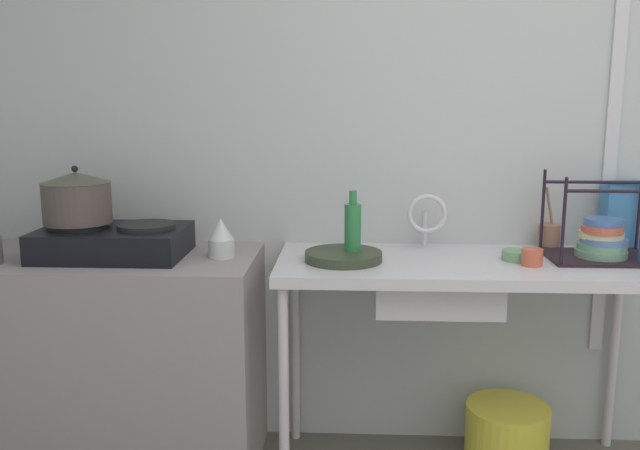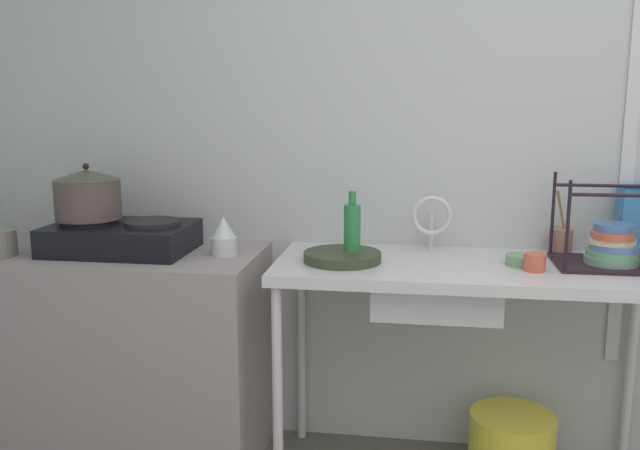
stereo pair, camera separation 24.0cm
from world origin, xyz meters
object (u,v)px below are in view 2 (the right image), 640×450
(dish_rack, at_px, (612,248))
(small_bowl_on_drainboard, at_px, (522,260))
(frying_pan, at_px, (342,257))
(faucet, at_px, (432,218))
(cup_by_rack, at_px, (535,262))
(utensil_jar, at_px, (561,241))
(sink_basin, at_px, (435,286))
(bottle_by_sink, at_px, (352,231))
(cereal_box, at_px, (639,221))
(stove, at_px, (122,237))
(bucket_on_floor, at_px, (511,446))
(percolator, at_px, (224,237))
(pot_on_left_burner, at_px, (88,194))

(dish_rack, relative_size, small_bowl_on_drainboard, 3.37)
(frying_pan, bearing_deg, faucet, 30.86)
(cup_by_rack, distance_m, utensil_jar, 0.31)
(sink_basin, relative_size, small_bowl_on_drainboard, 3.90)
(cup_by_rack, bearing_deg, sink_basin, 168.86)
(sink_basin, xyz_separation_m, bottle_by_sink, (-0.30, -0.01, 0.19))
(bottle_by_sink, relative_size, cereal_box, 0.96)
(stove, relative_size, utensil_jar, 2.17)
(frying_pan, height_order, bucket_on_floor, frying_pan)
(percolator, bearing_deg, bottle_by_sink, -1.80)
(faucet, height_order, small_bowl_on_drainboard, faucet)
(bucket_on_floor, bearing_deg, pot_on_left_burner, -178.44)
(faucet, xyz_separation_m, frying_pan, (-0.32, -0.19, -0.12))
(utensil_jar, bearing_deg, bottle_by_sink, -163.51)
(faucet, relative_size, cup_by_rack, 3.00)
(dish_rack, bearing_deg, percolator, -178.57)
(dish_rack, relative_size, utensil_jar, 1.56)
(sink_basin, xyz_separation_m, cereal_box, (0.74, 0.22, 0.22))
(sink_basin, relative_size, bottle_by_sink, 1.74)
(pot_on_left_burner, distance_m, sink_basin, 1.35)
(cereal_box, xyz_separation_m, utensil_jar, (-0.28, -0.01, -0.08))
(pot_on_left_burner, distance_m, dish_rack, 1.92)
(pot_on_left_burner, xyz_separation_m, percolator, (0.53, 0.00, -0.15))
(stove, xyz_separation_m, pot_on_left_burner, (-0.13, 0.00, 0.16))
(dish_rack, distance_m, utensil_jar, 0.22)
(stove, height_order, pot_on_left_burner, pot_on_left_burner)
(dish_rack, distance_m, small_bowl_on_drainboard, 0.31)
(sink_basin, xyz_separation_m, small_bowl_on_drainboard, (0.30, 0.01, 0.10))
(cereal_box, bearing_deg, frying_pan, -175.21)
(pot_on_left_burner, bearing_deg, bottle_by_sink, -0.81)
(percolator, bearing_deg, pot_on_left_burner, -179.91)
(pot_on_left_burner, distance_m, percolator, 0.55)
(stove, height_order, cup_by_rack, stove)
(frying_pan, relative_size, cup_by_rack, 3.81)
(dish_rack, bearing_deg, frying_pan, -175.80)
(stove, bearing_deg, dish_rack, 1.14)
(cup_by_rack, xyz_separation_m, utensil_jar, (0.14, 0.28, 0.02))
(percolator, relative_size, sink_basin, 0.33)
(stove, height_order, percolator, percolator)
(stove, relative_size, faucet, 2.41)
(small_bowl_on_drainboard, bearing_deg, dish_rack, 5.42)
(cup_by_rack, height_order, bucket_on_floor, cup_by_rack)
(stove, distance_m, small_bowl_on_drainboard, 1.48)
(percolator, height_order, frying_pan, percolator)
(stove, xyz_separation_m, faucet, (1.17, 0.16, 0.08))
(faucet, xyz_separation_m, utensil_jar, (0.48, 0.06, -0.08))
(stove, bearing_deg, percolator, 0.12)
(faucet, height_order, cereal_box, cereal_box)
(pot_on_left_burner, bearing_deg, dish_rack, 1.06)
(faucet, distance_m, cup_by_rack, 0.42)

